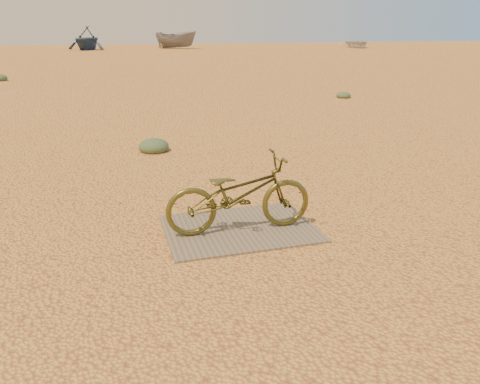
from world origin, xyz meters
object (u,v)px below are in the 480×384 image
object	(u,v)px
bicycle	(239,194)
boat_far_left	(87,38)
boat_far_right	(356,43)
plywood_board	(240,228)
boat_mid_right	(176,40)

from	to	relation	value
bicycle	boat_far_left	size ratio (longest dim) A/B	0.37
boat_far_left	boat_far_right	xyz separation A→B (m)	(27.50, -2.31, -0.60)
bicycle	plywood_board	bearing A→B (deg)	-22.10
plywood_board	boat_far_left	xyz separation A→B (m)	(-2.16, 44.60, 1.09)
plywood_board	boat_far_right	size ratio (longest dim) A/B	0.34
plywood_board	boat_far_left	distance (m)	44.66
plywood_board	bicycle	size ratio (longest dim) A/B	1.03
bicycle	boat_mid_right	bearing A→B (deg)	-6.82
boat_far_left	bicycle	bearing A→B (deg)	-59.26
bicycle	boat_far_right	xyz separation A→B (m)	(25.37, 42.35, 0.06)
boat_far_left	boat_mid_right	xyz separation A→B (m)	(8.63, 0.54, -0.23)
boat_mid_right	boat_far_right	world-z (taller)	boat_mid_right
plywood_board	boat_mid_right	world-z (taller)	boat_mid_right
plywood_board	bicycle	distance (m)	0.43
plywood_board	boat_far_right	xyz separation A→B (m)	(25.34, 42.29, 0.48)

